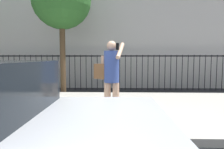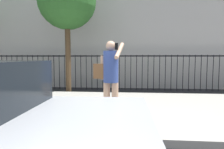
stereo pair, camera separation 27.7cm
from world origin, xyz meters
name	(u,v)px [view 1 (the left image)]	position (x,y,z in m)	size (l,w,h in m)	color
ground_plane	(84,146)	(0.00, 0.00, 0.00)	(60.00, 60.00, 0.00)	black
sidewalk	(98,109)	(0.00, 2.20, 0.07)	(28.00, 4.40, 0.15)	#B2ADA3
iron_fence	(106,68)	(0.00, 5.90, 1.02)	(12.03, 0.04, 1.60)	black
pedestrian_on_phone	(110,73)	(0.39, 1.27, 1.14)	(0.71, 0.51, 1.71)	tan
street_tree_near	(62,0)	(-1.63, 4.73, 3.71)	(2.30, 2.30, 4.89)	#4C3823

